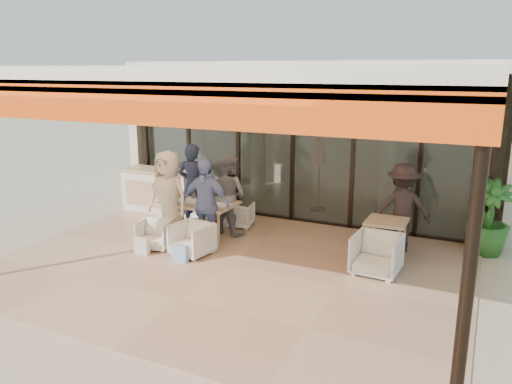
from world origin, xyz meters
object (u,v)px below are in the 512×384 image
chair_near_left (155,233)px  side_chair (377,253)px  chair_near_right (192,238)px  diner_navy (193,187)px  dining_table (199,205)px  potted_palm (489,218)px  host_counter (159,190)px  diner_periwinkle (205,204)px  standing_woman (402,208)px  diner_grey (228,194)px  chair_far_left (206,207)px  diner_cream (169,197)px  side_table (386,226)px  chair_far_right (239,214)px

chair_near_left → side_chair: (4.10, 0.58, 0.08)m
chair_near_right → diner_navy: bearing=130.7°
dining_table → potted_palm: 5.53m
host_counter → diner_navy: (1.42, -0.73, 0.39)m
diner_periwinkle → host_counter: bearing=143.8°
dining_table → standing_woman: (3.84, 0.94, 0.16)m
diner_periwinkle → diner_grey: bearing=89.5°
dining_table → side_chair: (3.68, -0.38, -0.30)m
chair_far_left → standing_woman: standing_woman is taller
chair_far_left → side_chair: size_ratio=0.92×
diner_grey → standing_woman: 3.45m
diner_cream → standing_woman: (4.26, 1.39, -0.07)m
chair_near_right → host_counter: bearing=146.5°
dining_table → chair_near_left: bearing=-113.3°
host_counter → diner_grey: size_ratio=1.09×
diner_cream → side_table: 4.19m
side_chair → chair_far_left: bearing=165.4°
chair_near_right → diner_navy: 1.73m
diner_cream → standing_woman: 4.48m
host_counter → dining_table: 2.18m
potted_palm → side_table: bearing=-145.6°
side_table → diner_grey: bearing=178.8°
dining_table → diner_periwinkle: (0.43, -0.46, 0.18)m
dining_table → chair_near_left: dining_table is taller
chair_far_left → diner_periwinkle: bearing=129.0°
dining_table → side_chair: bearing=-5.9°
chair_near_right → side_table: (3.26, 1.33, 0.30)m
chair_far_left → chair_near_right: (0.84, -1.90, -0.01)m
potted_palm → diner_navy: bearing=-169.6°
dining_table → diner_cream: diner_cream is taller
side_chair → potted_palm: potted_palm is taller
host_counter → potted_palm: (7.16, 0.32, 0.17)m
diner_grey → side_chair: bearing=179.2°
side_table → chair_near_right: bearing=-157.8°
chair_far_left → diner_grey: size_ratio=0.42×
chair_near_left → diner_grey: size_ratio=0.36×
chair_near_left → side_chair: 4.14m
chair_far_right → diner_grey: (0.00, -0.50, 0.55)m
chair_far_right → side_chair: 3.51m
chair_near_right → diner_periwinkle: (0.00, 0.50, 0.53)m
diner_grey → diner_periwinkle: bearing=103.3°
diner_navy → potted_palm: bearing=-175.0°
chair_far_left → chair_near_left: bearing=98.0°
chair_far_left → diner_cream: size_ratio=0.39×
chair_far_left → dining_table: bearing=121.6°
dining_table → diner_cream: 0.66m
host_counter → standing_woman: bearing=-2.4°
host_counter → dining_table: size_ratio=1.23×
host_counter → chair_far_right: bearing=-5.7°
chair_near_left → side_table: 4.32m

